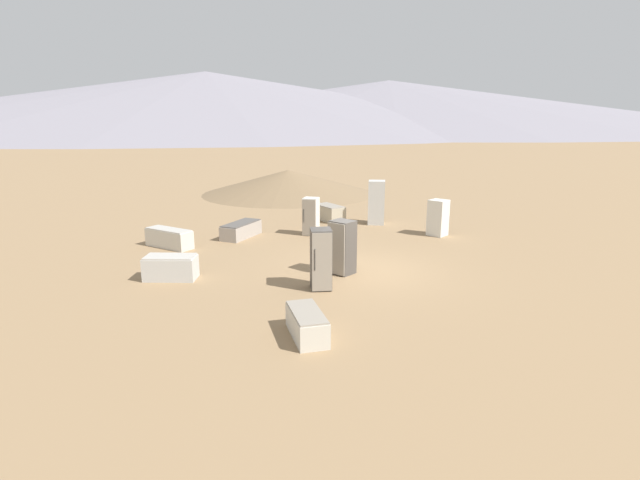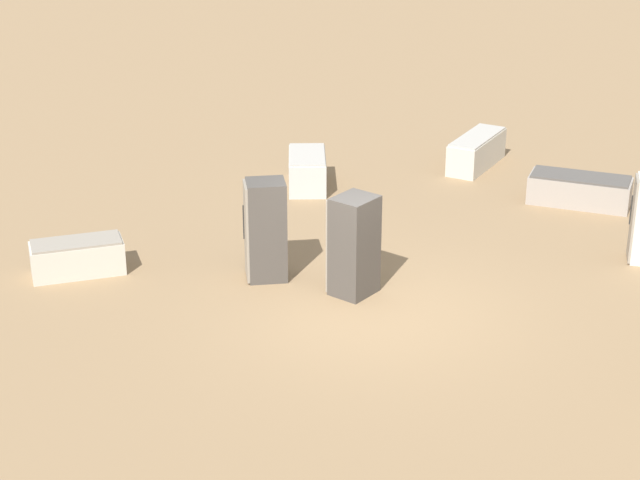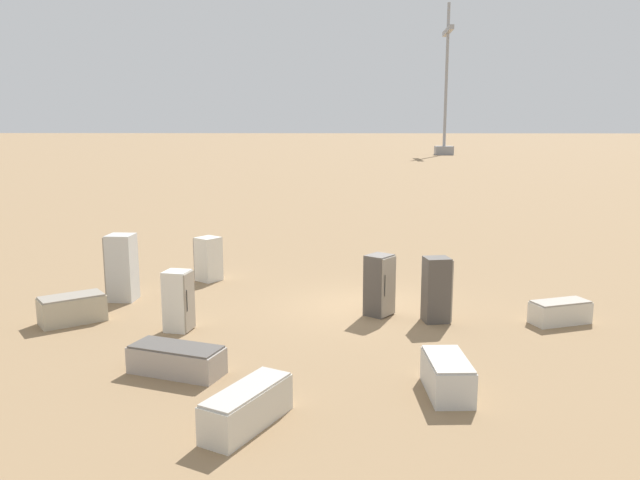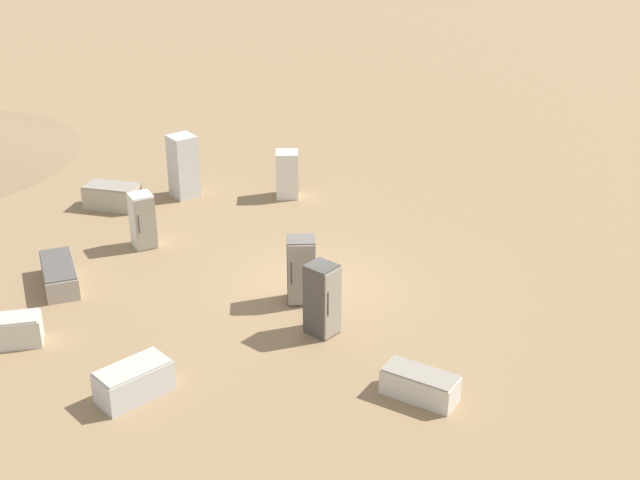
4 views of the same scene
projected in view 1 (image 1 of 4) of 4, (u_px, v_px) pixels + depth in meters
ground_plane at (361, 271)px, 15.60m from camera, size 1000.00×1000.00×0.00m
mountain_ridge_0 at (388, 104)px, 229.34m from camera, size 287.79×287.79×20.79m
mountain_ridge_1 at (207, 100)px, 210.51m from camera, size 288.42×288.42×23.04m
dirt_mound at (288, 182)px, 31.06m from camera, size 10.69×10.69×1.48m
discarded_fridge_0 at (321, 259)px, 13.79m from camera, size 0.69×0.77×1.70m
discarded_fridge_1 at (241, 230)px, 19.88m from camera, size 1.31×2.09×0.59m
discarded_fridge_2 at (342, 247)px, 15.15m from camera, size 0.89×0.88×1.65m
discarded_fridge_3 at (329, 213)px, 23.06m from camera, size 1.61×1.73×0.72m
discarded_fridge_4 at (438, 218)px, 20.09m from camera, size 0.94×0.95×1.45m
discarded_fridge_5 at (307, 324)px, 10.85m from camera, size 1.16×1.65×0.59m
discarded_fridge_6 at (376, 202)px, 22.18m from camera, size 0.73×0.79×1.95m
discarded_fridge_7 at (169, 238)px, 18.32m from camera, size 1.99×1.39×0.69m
discarded_fridge_8 at (171, 267)px, 14.72m from camera, size 1.56×0.87×0.71m
discarded_fridge_9 at (311, 216)px, 20.18m from camera, size 0.66×0.71×1.52m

